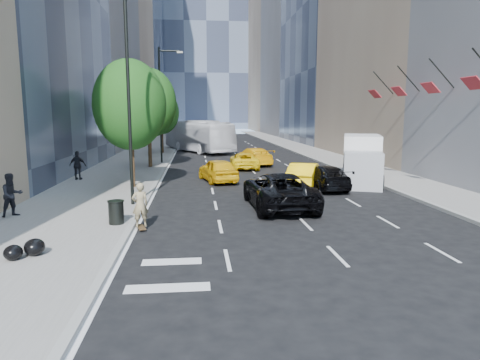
{
  "coord_description": "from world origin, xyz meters",
  "views": [
    {
      "loc": [
        -3.41,
        -16.64,
        4.47
      ],
      "look_at": [
        -1.52,
        1.74,
        1.6
      ],
      "focal_mm": 32.0,
      "sensor_mm": 36.0,
      "label": 1
    }
  ],
  "objects": [
    {
      "name": "taxi_d",
      "position": [
        1.59,
        20.5,
        0.76
      ],
      "size": [
        3.32,
        5.6,
        1.52
      ],
      "primitive_type": "imported",
      "rotation": [
        0.0,
        0.0,
        3.38
      ],
      "color": "yellow",
      "rests_on": "ground"
    },
    {
      "name": "lamp_near",
      "position": [
        -6.32,
        4.0,
        5.81
      ],
      "size": [
        2.13,
        0.22,
        10.0
      ],
      "color": "black",
      "rests_on": "sidewalk_left"
    },
    {
      "name": "lamp_far",
      "position": [
        -6.32,
        22.0,
        5.81
      ],
      "size": [
        2.13,
        0.22,
        10.0
      ],
      "color": "black",
      "rests_on": "sidewalk_left"
    },
    {
      "name": "tower_left_end",
      "position": [
        -22.0,
        92.0,
        30.0
      ],
      "size": [
        20.0,
        28.0,
        60.0
      ],
      "primitive_type": "cube",
      "color": "#2D3346",
      "rests_on": "ground"
    },
    {
      "name": "skateboarder",
      "position": [
        -5.6,
        -0.18,
        0.87
      ],
      "size": [
        0.73,
        0.58,
        1.74
      ],
      "primitive_type": "imported",
      "rotation": [
        0.0,
        0.0,
        3.44
      ],
      "color": "#867753",
      "rests_on": "ground"
    },
    {
      "name": "facade_flags",
      "position": [
        10.64,
        10.0,
        6.18
      ],
      "size": [
        1.85,
        13.3,
        2.05
      ],
      "color": "black",
      "rests_on": "ground"
    },
    {
      "name": "ground",
      "position": [
        0.0,
        0.0,
        0.0
      ],
      "size": [
        160.0,
        160.0,
        0.0
      ],
      "primitive_type": "plane",
      "color": "black",
      "rests_on": "ground"
    },
    {
      "name": "tree_mid",
      "position": [
        -7.2,
        19.0,
        5.32
      ],
      "size": [
        4.5,
        4.5,
        7.99
      ],
      "color": "black",
      "rests_on": "sidewalk_left"
    },
    {
      "name": "pedestrian_b",
      "position": [
        -11.2,
        12.28,
        1.09
      ],
      "size": [
        1.16,
        0.62,
        1.89
      ],
      "primitive_type": "imported",
      "rotation": [
        0.0,
        0.0,
        3.0
      ],
      "color": "black",
      "rests_on": "sidewalk_left"
    },
    {
      "name": "sidewalk_right",
      "position": [
        10.0,
        30.0,
        0.07
      ],
      "size": [
        4.0,
        120.0,
        0.15
      ],
      "primitive_type": "cube",
      "color": "slate",
      "rests_on": "ground"
    },
    {
      "name": "tower_right_far",
      "position": [
        22.0,
        98.0,
        25.0
      ],
      "size": [
        20.0,
        24.0,
        50.0
      ],
      "primitive_type": "cube",
      "color": "gray",
      "rests_on": "ground"
    },
    {
      "name": "box_truck",
      "position": [
        7.3,
        10.04,
        1.56
      ],
      "size": [
        4.32,
        6.81,
        3.07
      ],
      "rotation": [
        0.0,
        0.0,
        -0.34
      ],
      "color": "silver",
      "rests_on": "ground"
    },
    {
      "name": "sidewalk_left",
      "position": [
        -9.0,
        30.0,
        0.07
      ],
      "size": [
        6.0,
        120.0,
        0.15
      ],
      "primitive_type": "cube",
      "color": "slate",
      "rests_on": "ground"
    },
    {
      "name": "tree_near",
      "position": [
        -7.2,
        9.0,
        4.97
      ],
      "size": [
        4.2,
        4.2,
        7.46
      ],
      "color": "black",
      "rests_on": "sidewalk_left"
    },
    {
      "name": "garbage_bags",
      "position": [
        -8.6,
        -3.55,
        0.4
      ],
      "size": [
        1.05,
        1.01,
        0.52
      ],
      "color": "black",
      "rests_on": "sidewalk_left"
    },
    {
      "name": "trash_can",
      "position": [
        -6.6,
        0.27,
        0.6
      ],
      "size": [
        0.59,
        0.59,
        0.89
      ],
      "primitive_type": "cylinder",
      "color": "black",
      "rests_on": "sidewalk_left"
    },
    {
      "name": "traffic_signal",
      "position": [
        -6.4,
        40.0,
        4.23
      ],
      "size": [
        2.48,
        0.53,
        5.2
      ],
      "color": "black",
      "rests_on": "sidewalk_left"
    },
    {
      "name": "pedestrian_a",
      "position": [
        -11.2,
        1.98,
        1.07
      ],
      "size": [
        1.13,
        1.13,
        1.84
      ],
      "primitive_type": "imported",
      "rotation": [
        0.0,
        0.0,
        0.78
      ],
      "color": "black",
      "rests_on": "sidewalk_left"
    },
    {
      "name": "tree_far",
      "position": [
        -7.2,
        32.0,
        4.62
      ],
      "size": [
        3.9,
        3.9,
        6.92
      ],
      "color": "black",
      "rests_on": "sidewalk_left"
    },
    {
      "name": "city_bus",
      "position": [
        -3.2,
        34.44,
        1.85
      ],
      "size": [
        8.34,
        13.38,
        3.7
      ],
      "primitive_type": "imported",
      "rotation": [
        0.0,
        0.0,
        0.43
      ],
      "color": "silver",
      "rests_on": "ground"
    },
    {
      "name": "black_sedan_mercedes",
      "position": [
        4.2,
        8.0,
        0.71
      ],
      "size": [
        2.24,
        4.97,
        1.41
      ],
      "primitive_type": "imported",
      "rotation": [
        0.0,
        0.0,
        3.2
      ],
      "color": "black",
      "rests_on": "ground"
    },
    {
      "name": "black_sedan_lincoln",
      "position": [
        0.5,
        3.24,
        0.84
      ],
      "size": [
        3.02,
        6.15,
        1.68
      ],
      "primitive_type": "imported",
      "rotation": [
        0.0,
        0.0,
        3.18
      ],
      "color": "black",
      "rests_on": "ground"
    },
    {
      "name": "taxi_c",
      "position": [
        0.5,
        18.0,
        0.66
      ],
      "size": [
        2.36,
        4.81,
        1.31
      ],
      "primitive_type": "imported",
      "rotation": [
        0.0,
        0.0,
        3.1
      ],
      "color": "yellow",
      "rests_on": "ground"
    },
    {
      "name": "taxi_a",
      "position": [
        -2.0,
        11.5,
        0.77
      ],
      "size": [
        2.78,
        4.82,
        1.54
      ],
      "primitive_type": "imported",
      "rotation": [
        0.0,
        0.0,
        3.36
      ],
      "color": "#DFA60B",
      "rests_on": "ground"
    },
    {
      "name": "taxi_b",
      "position": [
        3.26,
        9.0,
        0.75
      ],
      "size": [
        3.3,
        4.79,
        1.5
      ],
      "primitive_type": "imported",
      "rotation": [
        0.0,
        0.0,
        2.72
      ],
      "color": "yellow",
      "rests_on": "ground"
    }
  ]
}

